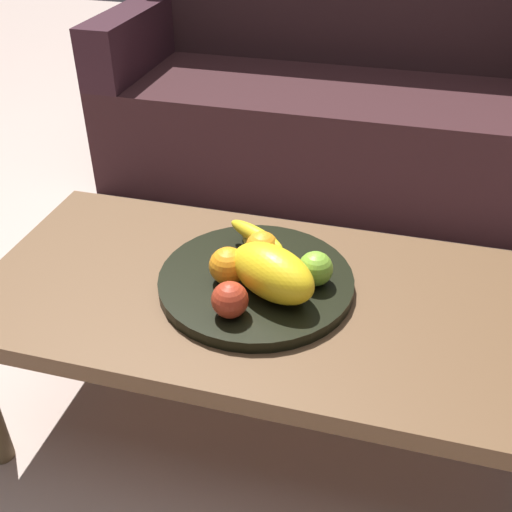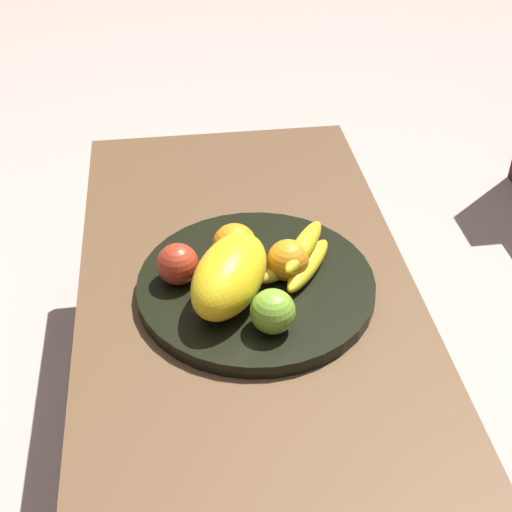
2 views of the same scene
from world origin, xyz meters
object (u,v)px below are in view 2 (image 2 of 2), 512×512
coffee_table (253,333)px  orange_left (235,245)px  fruit_bowl (256,286)px  orange_front (288,260)px  melon_large_front (229,276)px  apple_front (273,311)px  apple_left (178,264)px  banana_bunch (302,258)px

coffee_table → orange_left: (-0.10, -0.02, 0.10)m
fruit_bowl → orange_front: bearing=91.4°
melon_large_front → apple_front: bearing=38.1°
fruit_bowl → orange_left: (-0.05, -0.03, 0.05)m
coffee_table → apple_left: size_ratio=17.77×
apple_left → orange_left: bearing=109.0°
orange_front → apple_front: bearing=-20.2°
orange_left → apple_front: 0.17m
melon_large_front → banana_bunch: (-0.06, 0.13, -0.03)m
apple_front → orange_front: bearing=159.8°
fruit_bowl → coffee_table: bearing=-13.2°
coffee_table → fruit_bowl: fruit_bowl is taller
orange_left → banana_bunch: orange_left is taller
fruit_bowl → melon_large_front: melon_large_front is taller
orange_left → banana_bunch: size_ratio=0.47×
orange_front → orange_left: bearing=-119.8°
orange_left → apple_left: (0.03, -0.10, -0.00)m
melon_large_front → coffee_table: bearing=75.6°
orange_front → banana_bunch: size_ratio=0.43×
fruit_bowl → melon_large_front: bearing=-46.7°
orange_left → apple_left: 0.10m
orange_left → apple_left: orange_left is taller
orange_front → apple_front: (0.12, -0.04, 0.00)m
orange_front → banana_bunch: orange_front is taller
apple_left → banana_bunch: (0.00, 0.20, -0.01)m
orange_front → orange_left: size_ratio=0.92×
coffee_table → banana_bunch: bearing=127.0°
apple_front → apple_left: size_ratio=1.01×
apple_front → apple_left: 0.19m
orange_front → apple_front: size_ratio=1.00×
fruit_bowl → apple_left: 0.14m
orange_left → orange_front: bearing=60.2°
orange_left → apple_front: bearing=13.2°
apple_left → orange_front: bearing=85.5°
fruit_bowl → orange_front: (-0.00, 0.05, 0.05)m
coffee_table → orange_front: 0.13m
coffee_table → apple_front: bearing=19.1°
fruit_bowl → orange_left: orange_left is taller
melon_large_front → banana_bunch: 0.14m
coffee_table → melon_large_front: (-0.01, -0.03, 0.12)m
fruit_bowl → orange_front: 0.07m
orange_left → fruit_bowl: bearing=31.3°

